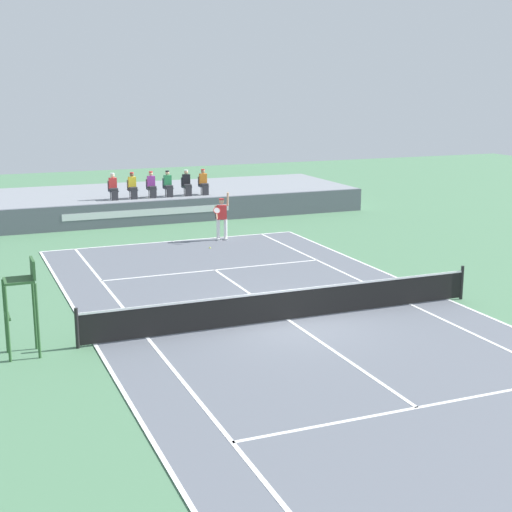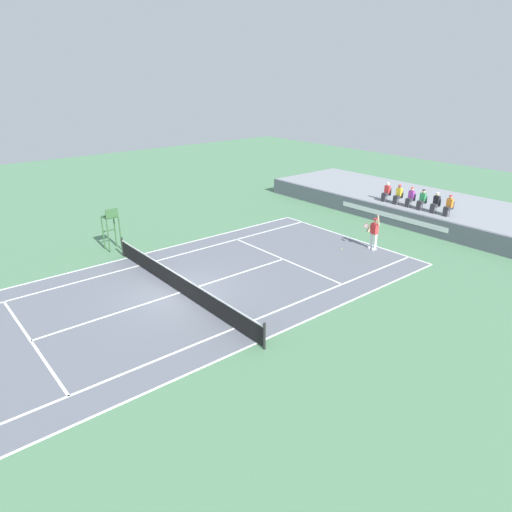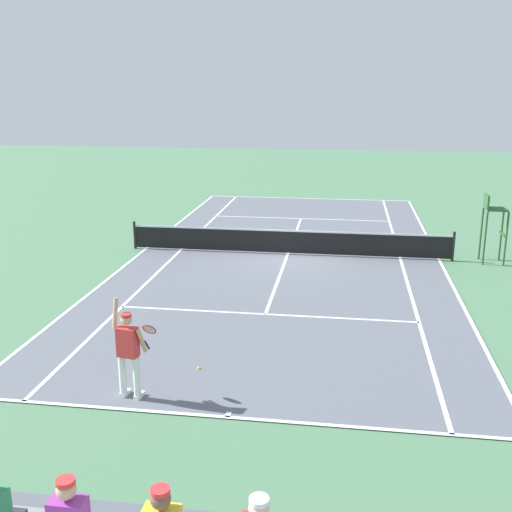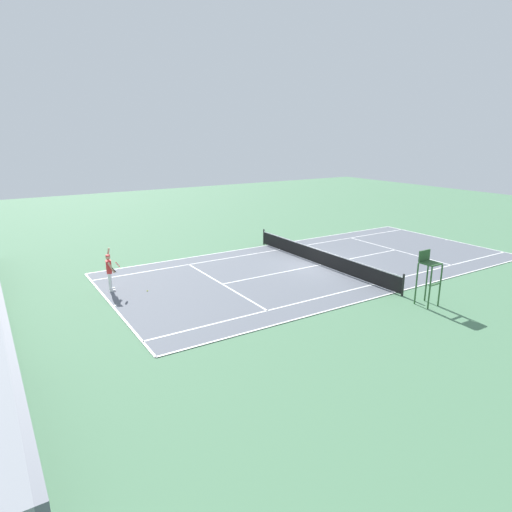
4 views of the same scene
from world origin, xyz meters
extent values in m
plane|color=#4C7A56|center=(0.00, 0.00, 0.00)|extent=(80.00, 80.00, 0.00)
cube|color=slate|center=(0.00, 0.00, 0.01)|extent=(10.98, 23.78, 0.02)
cube|color=white|center=(0.00, 11.89, 0.02)|extent=(10.98, 0.10, 0.01)
cube|color=white|center=(0.00, -11.89, 0.02)|extent=(10.98, 0.10, 0.01)
cube|color=white|center=(-5.49, 0.00, 0.02)|extent=(0.10, 23.78, 0.01)
cube|color=white|center=(5.49, 0.00, 0.02)|extent=(0.10, 23.78, 0.01)
cube|color=white|center=(-4.11, 0.00, 0.02)|extent=(0.10, 23.78, 0.01)
cube|color=white|center=(4.11, 0.00, 0.02)|extent=(0.10, 23.78, 0.01)
cube|color=white|center=(0.00, 6.40, 0.02)|extent=(8.22, 0.10, 0.01)
cube|color=white|center=(0.00, -6.40, 0.02)|extent=(8.22, 0.10, 0.01)
cube|color=white|center=(0.00, 0.00, 0.02)|extent=(0.10, 12.80, 0.01)
cube|color=white|center=(0.00, 11.79, 0.02)|extent=(0.10, 0.20, 0.01)
cube|color=white|center=(0.00, -11.79, 0.02)|extent=(0.10, 0.20, 0.01)
cylinder|color=black|center=(-5.94, 0.00, 0.54)|extent=(0.10, 0.10, 1.07)
cylinder|color=black|center=(5.94, 0.00, 0.54)|extent=(0.10, 0.10, 1.07)
cube|color=black|center=(0.00, 0.00, 0.48)|extent=(11.78, 0.02, 0.84)
cube|color=white|center=(0.00, 0.00, 0.90)|extent=(11.78, 0.03, 0.06)
cube|color=#565B66|center=(0.00, 16.06, 0.57)|extent=(23.05, 0.24, 1.15)
cube|color=silver|center=(0.00, 15.94, 0.63)|extent=(8.07, 0.01, 0.32)
cylinder|color=white|center=(2.22, 11.38, 0.46)|extent=(0.15, 0.15, 0.92)
cylinder|color=white|center=(1.91, 11.44, 0.46)|extent=(0.15, 0.15, 0.92)
cube|color=white|center=(2.21, 11.32, 0.05)|extent=(0.17, 0.30, 0.10)
cube|color=white|center=(1.90, 11.38, 0.05)|extent=(0.17, 0.30, 0.10)
cube|color=red|center=(2.06, 11.41, 1.22)|extent=(0.44, 0.31, 0.60)
sphere|color=tan|center=(2.06, 11.41, 1.69)|extent=(0.22, 0.22, 0.22)
cylinder|color=red|center=(2.06, 11.41, 1.78)|extent=(0.21, 0.21, 0.06)
cylinder|color=tan|center=(2.31, 11.33, 1.78)|extent=(0.13, 0.23, 0.61)
cylinder|color=tan|center=(1.79, 11.36, 1.24)|extent=(0.15, 0.34, 0.56)
cylinder|color=black|center=(1.73, 11.25, 1.11)|extent=(0.07, 0.19, 0.25)
torus|color=red|center=(1.73, 11.07, 1.37)|extent=(0.33, 0.25, 0.26)
cylinder|color=silver|center=(1.73, 11.07, 1.37)|extent=(0.29, 0.21, 0.22)
sphere|color=#D1E533|center=(1.02, 9.95, 0.03)|extent=(0.07, 0.07, 0.07)
cylinder|color=#2D562D|center=(-7.62, -0.35, 0.95)|extent=(0.07, 0.07, 1.90)
cylinder|color=#2D562D|center=(-7.62, 0.35, 0.95)|extent=(0.07, 0.07, 1.90)
cylinder|color=#2D562D|center=(-6.92, -0.35, 0.95)|extent=(0.07, 0.07, 1.90)
cylinder|color=#2D562D|center=(-6.92, 0.35, 0.95)|extent=(0.07, 0.07, 1.90)
cube|color=#2D562D|center=(-7.27, 0.00, 1.93)|extent=(0.70, 0.70, 0.06)
cube|color=#2D562D|center=(-6.92, 0.00, 2.20)|extent=(0.06, 0.70, 0.48)
cube|color=#2D562D|center=(-7.59, 0.00, 1.04)|extent=(0.10, 0.70, 0.04)
camera|label=1|loc=(-8.63, -18.64, 6.63)|focal=52.95mm
camera|label=2|loc=(16.81, -9.35, 9.32)|focal=32.43mm
camera|label=3|loc=(-2.05, 22.03, 6.04)|focal=42.99mm
camera|label=4|loc=(-18.80, 16.24, 7.35)|focal=31.04mm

